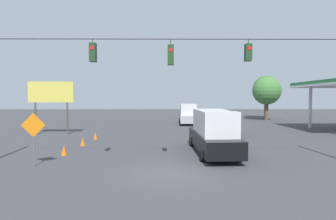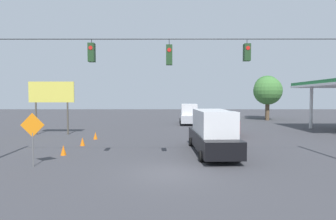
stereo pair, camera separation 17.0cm
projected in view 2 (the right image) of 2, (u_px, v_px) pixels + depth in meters
name	position (u px, v px, depth m)	size (l,w,h in m)	color
ground_plane	(169.00, 173.00, 12.68)	(140.00, 140.00, 0.00)	#3D3D42
overhead_signal_span	(168.00, 80.00, 13.53)	(20.56, 0.38, 7.31)	#939399
box_truck_silver_oncoming_deep	(189.00, 114.00, 36.21)	(2.61, 6.34, 2.77)	#A8AAB2
sedan_red_oncoming_far	(225.00, 125.00, 25.69)	(2.12, 4.41, 1.93)	red
box_truck_black_crossing_near	(212.00, 132.00, 17.10)	(2.61, 7.51, 2.84)	black
traffic_cone_nearest	(63.00, 150.00, 16.59)	(0.36, 0.36, 0.64)	orange
traffic_cone_second	(82.00, 142.00, 19.85)	(0.36, 0.36, 0.64)	orange
traffic_cone_third	(95.00, 136.00, 22.97)	(0.36, 0.36, 0.64)	orange
roadside_billboard	(51.00, 95.00, 25.76)	(4.47, 0.16, 5.23)	#4C473D
work_zone_sign	(32.00, 129.00, 13.78)	(1.27, 0.06, 2.84)	slate
tree_horizon_left	(267.00, 88.00, 45.75)	(4.37, 4.37, 7.50)	brown
tree_horizon_right	(268.00, 91.00, 42.01)	(4.48, 4.48, 7.01)	brown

